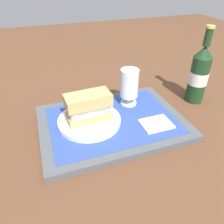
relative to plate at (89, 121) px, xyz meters
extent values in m
plane|color=brown|center=(0.07, -0.01, -0.03)|extent=(3.00, 3.00, 0.00)
cube|color=#4C5156|center=(0.07, -0.01, -0.02)|extent=(0.44, 0.32, 0.02)
cube|color=#2D4793|center=(0.07, -0.01, -0.01)|extent=(0.38, 0.27, 0.00)
cylinder|color=white|center=(0.00, 0.00, 0.00)|extent=(0.19, 0.19, 0.01)
cube|color=tan|center=(0.00, 0.00, 0.02)|extent=(0.13, 0.07, 0.02)
cube|color=#9EA3A8|center=(0.00, 0.00, 0.04)|extent=(0.12, 0.06, 0.02)
cube|color=silver|center=(0.00, 0.00, 0.05)|extent=(0.11, 0.06, 0.01)
sphere|color=#47932D|center=(0.05, 0.00, 0.06)|extent=(0.04, 0.04, 0.04)
cube|color=tan|center=(0.00, 0.00, 0.07)|extent=(0.13, 0.07, 0.04)
cylinder|color=silver|center=(0.16, 0.06, 0.00)|extent=(0.06, 0.06, 0.01)
cylinder|color=silver|center=(0.16, 0.06, 0.01)|extent=(0.01, 0.01, 0.02)
cylinder|color=silver|center=(0.16, 0.06, 0.07)|extent=(0.06, 0.06, 0.09)
cylinder|color=gold|center=(0.16, 0.06, 0.05)|extent=(0.06, 0.06, 0.05)
cylinder|color=white|center=(0.16, 0.06, 0.08)|extent=(0.05, 0.05, 0.01)
cube|color=white|center=(0.19, -0.08, 0.00)|extent=(0.09, 0.07, 0.01)
cylinder|color=#19381E|center=(0.41, 0.04, 0.05)|extent=(0.06, 0.06, 0.17)
cylinder|color=silver|center=(0.41, 0.04, 0.06)|extent=(0.07, 0.07, 0.05)
cone|color=#19381E|center=(0.41, 0.04, 0.16)|extent=(0.06, 0.06, 0.04)
cylinder|color=#19381E|center=(0.41, 0.04, 0.20)|extent=(0.02, 0.02, 0.05)
cylinder|color=#BFB74C|center=(0.41, 0.04, 0.23)|extent=(0.03, 0.03, 0.01)
camera|label=1|loc=(-0.11, -0.52, 0.39)|focal=34.77mm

